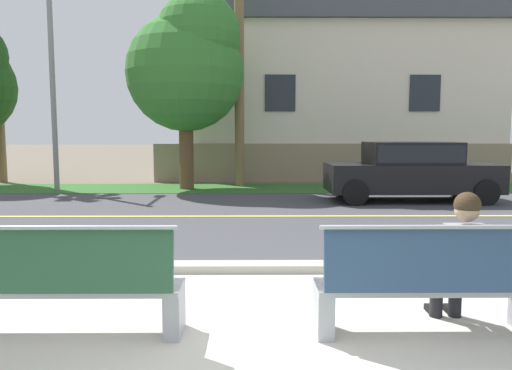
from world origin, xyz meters
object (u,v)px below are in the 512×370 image
at_px(seated_person_grey, 460,255).
at_px(streetlamp, 55,65).
at_px(bench_right, 430,285).
at_px(shade_tree_left, 189,64).
at_px(car_black_far, 410,168).
at_px(bench_left, 67,286).

bearing_deg(seated_person_grey, streetlamp, 125.43).
bearing_deg(streetlamp, seated_person_grey, -54.57).
xyz_separation_m(bench_right, shade_tree_left, (-3.48, 11.34, 3.45)).
bearing_deg(bench_right, shade_tree_left, 107.06).
xyz_separation_m(seated_person_grey, car_black_far, (2.28, 8.40, 0.18)).
relative_size(seated_person_grey, car_black_far, 0.29).
distance_m(bench_right, streetlamp, 14.07).
bearing_deg(bench_right, seated_person_grey, 27.72).
xyz_separation_m(bench_right, car_black_far, (2.61, 8.57, 0.39)).
distance_m(seated_person_grey, streetlamp, 14.06).
height_order(bench_left, seated_person_grey, seated_person_grey).
distance_m(streetlamp, shade_tree_left, 4.13).
distance_m(seated_person_grey, car_black_far, 8.71).
bearing_deg(bench_left, bench_right, 0.00).
relative_size(seated_person_grey, shade_tree_left, 0.21).
height_order(streetlamp, shade_tree_left, streetlamp).
height_order(bench_left, bench_right, same).
bearing_deg(shade_tree_left, streetlamp, -179.90).
bearing_deg(shade_tree_left, car_black_far, -24.40).
height_order(bench_right, shade_tree_left, shade_tree_left).
bearing_deg(car_black_far, seated_person_grey, -105.20).
xyz_separation_m(bench_left, bench_right, (3.08, 0.00, 0.00)).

